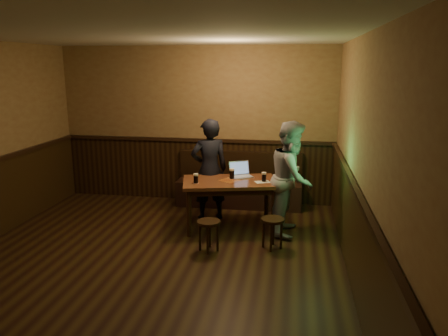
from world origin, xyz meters
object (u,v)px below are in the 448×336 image
at_px(pub_table, 230,187).
at_px(laptop, 241,173).
at_px(stool_left, 209,227).
at_px(bench, 239,188).
at_px(pint_left, 196,178).
at_px(pint_right, 264,177).
at_px(person_suit, 209,170).
at_px(stool_right, 273,225).
at_px(pint_mid, 232,174).
at_px(person_grey, 292,178).

bearing_deg(pub_table, laptop, 50.02).
bearing_deg(stool_left, pub_table, 80.63).
height_order(bench, stool_left, bench).
relative_size(stool_left, pint_left, 2.91).
bearing_deg(laptop, pint_left, -168.97).
bearing_deg(pub_table, pint_left, -166.11).
distance_m(pub_table, stool_left, 0.97).
height_order(pint_right, laptop, laptop).
bearing_deg(person_suit, stool_left, 77.28).
height_order(stool_left, stool_right, stool_right).
distance_m(stool_left, pint_mid, 1.14).
bearing_deg(person_grey, laptop, 77.49).
distance_m(bench, person_grey, 1.58).
bearing_deg(laptop, person_suit, 139.08).
bearing_deg(pub_table, bench, 76.78).
relative_size(laptop, person_suit, 0.25).
distance_m(pub_table, laptop, 0.33).
xyz_separation_m(pint_mid, person_suit, (-0.41, 0.27, -0.01)).
distance_m(person_suit, person_grey, 1.38).
distance_m(bench, stool_right, 1.95).
xyz_separation_m(pint_mid, pint_right, (0.50, -0.08, -0.01)).
bearing_deg(pint_right, bench, 114.79).
bearing_deg(pub_table, pint_mid, 67.40).
relative_size(pub_table, stool_right, 3.62).
relative_size(pint_left, person_grey, 0.09).
xyz_separation_m(laptop, person_suit, (-0.52, 0.11, 0.01)).
xyz_separation_m(bench, pub_table, (0.00, -1.13, 0.34)).
height_order(stool_right, person_suit, person_suit).
bearing_deg(stool_right, pint_mid, 130.60).
height_order(pint_mid, laptop, laptop).
relative_size(pint_left, person_suit, 0.09).
bearing_deg(pint_left, person_suit, 82.38).
xyz_separation_m(pub_table, pint_mid, (0.02, 0.10, 0.18)).
relative_size(stool_right, laptop, 1.03).
relative_size(pint_right, laptop, 0.34).
bearing_deg(laptop, stool_right, -88.23).
bearing_deg(pint_mid, person_grey, -8.19).
distance_m(stool_left, stool_right, 0.87).
bearing_deg(stool_right, pint_right, 104.15).
height_order(bench, pint_mid, bench).
bearing_deg(laptop, pint_mid, -154.30).
bearing_deg(bench, pint_left, -108.96).
bearing_deg(pub_table, pint_right, -11.09).
bearing_deg(person_grey, stool_left, 136.83).
xyz_separation_m(stool_left, pint_right, (0.66, 0.93, 0.49)).
bearing_deg(person_grey, bench, 46.25).
xyz_separation_m(pub_table, laptop, (0.13, 0.26, 0.16)).
bearing_deg(pint_left, stool_left, -64.33).
bearing_deg(person_suit, bench, -140.45).
bearing_deg(laptop, pub_table, -145.53).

